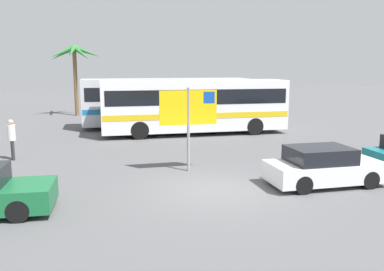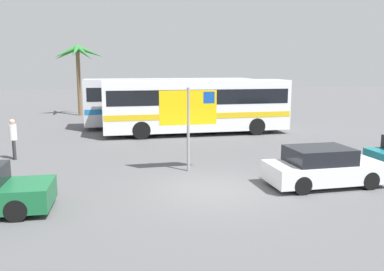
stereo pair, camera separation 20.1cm
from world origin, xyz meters
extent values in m
plane|color=#565659|center=(0.00, 0.00, 0.00)|extent=(120.00, 120.00, 0.00)
cube|color=white|center=(1.83, 10.92, 1.73)|extent=(10.83, 2.46, 2.90)
cube|color=black|center=(1.83, 10.92, 2.28)|extent=(10.40, 2.48, 0.84)
cube|color=gold|center=(1.83, 10.92, 1.22)|extent=(10.72, 2.48, 0.32)
cylinder|color=black|center=(5.19, 12.03, 0.50)|extent=(1.00, 0.28, 1.00)
cylinder|color=black|center=(5.19, 9.82, 0.50)|extent=(1.00, 0.28, 1.00)
cylinder|color=black|center=(-1.53, 12.03, 0.50)|extent=(1.00, 0.28, 1.00)
cylinder|color=black|center=(-1.53, 9.82, 0.50)|extent=(1.00, 0.28, 1.00)
cube|color=silver|center=(0.67, 14.15, 1.73)|extent=(10.83, 2.46, 2.90)
cube|color=black|center=(0.67, 14.15, 2.28)|extent=(10.40, 2.48, 0.84)
cube|color=#1E70B7|center=(0.67, 14.15, 1.22)|extent=(10.72, 2.48, 0.32)
cylinder|color=black|center=(4.03, 15.26, 0.50)|extent=(1.00, 0.28, 1.00)
cylinder|color=black|center=(4.03, 13.05, 0.50)|extent=(1.00, 0.28, 1.00)
cylinder|color=black|center=(-2.69, 15.26, 0.50)|extent=(1.00, 0.28, 1.00)
cylinder|color=black|center=(-2.69, 13.05, 0.50)|extent=(1.00, 0.28, 1.00)
cylinder|color=gray|center=(-0.35, 2.62, 1.60)|extent=(0.11, 0.11, 3.20)
cube|color=yellow|center=(-0.35, 2.62, 2.45)|extent=(2.20, 0.10, 1.30)
cube|color=#1447A8|center=(0.45, 2.63, 2.82)|extent=(0.44, 0.08, 0.44)
cube|color=silver|center=(3.77, -0.21, 0.48)|extent=(3.93, 1.73, 0.64)
cube|color=black|center=(3.54, -0.21, 1.06)|extent=(2.05, 1.57, 0.52)
cylinder|color=black|center=(4.97, 0.57, 0.30)|extent=(0.60, 0.17, 0.60)
cylinder|color=black|center=(5.00, -0.96, 0.30)|extent=(0.60, 0.17, 0.60)
cylinder|color=black|center=(2.55, 0.54, 0.30)|extent=(0.60, 0.17, 0.60)
cylinder|color=black|center=(2.57, -0.99, 0.30)|extent=(0.60, 0.17, 0.60)
cylinder|color=black|center=(-5.68, 0.03, 0.30)|extent=(0.61, 0.18, 0.60)
cylinder|color=black|center=(-5.74, -1.48, 0.30)|extent=(0.61, 0.18, 0.60)
cylinder|color=black|center=(7.29, 1.62, 0.30)|extent=(0.60, 0.17, 0.60)
cylinder|color=#2D2D33|center=(-7.35, 6.19, 0.43)|extent=(0.13, 0.13, 0.85)
cylinder|color=#2D2D33|center=(-7.30, 6.01, 0.43)|extent=(0.13, 0.13, 0.85)
cylinder|color=silver|center=(-7.33, 6.10, 1.19)|extent=(0.32, 0.32, 0.67)
sphere|color=tan|center=(-7.33, 6.10, 1.64)|extent=(0.23, 0.23, 0.23)
cylinder|color=brown|center=(-5.49, 21.86, 2.63)|extent=(0.32, 0.32, 5.27)
cone|color=#2D7533|center=(-4.50, 21.86, 5.10)|extent=(2.13, 0.45, 1.15)
cone|color=#2D7533|center=(-5.03, 22.73, 5.08)|extent=(1.39, 2.08, 1.19)
cone|color=#2D7533|center=(-5.77, 22.84, 5.17)|extent=(1.01, 2.19, 1.01)
cone|color=#2D7533|center=(-6.39, 22.14, 4.99)|extent=(2.12, 1.03, 1.35)
cone|color=#2D7533|center=(-6.36, 21.43, 5.06)|extent=(2.09, 1.34, 1.22)
cone|color=#2D7533|center=(-5.62, 20.89, 5.09)|extent=(0.70, 2.17, 1.17)
cone|color=#2D7533|center=(-4.90, 21.14, 4.97)|extent=(1.65, 1.88, 1.38)
camera|label=1|loc=(-3.53, -12.09, 3.99)|focal=37.62mm
camera|label=2|loc=(-3.33, -12.13, 3.99)|focal=37.62mm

